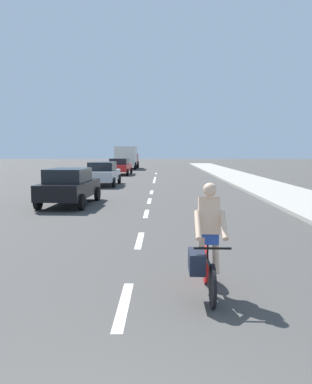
% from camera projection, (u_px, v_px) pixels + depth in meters
% --- Properties ---
extents(ground_plane, '(160.00, 160.00, 0.00)m').
position_uv_depth(ground_plane, '(152.00, 190.00, 21.95)').
color(ground_plane, '#423F3D').
extents(sidewalk_strip, '(3.60, 80.00, 0.14)m').
position_uv_depth(sidewalk_strip, '(263.00, 186.00, 23.82)').
color(sidewalk_strip, '#9E998E').
rests_on(sidewalk_strip, ground).
extents(lane_stripe_1, '(0.16, 1.80, 0.01)m').
position_uv_depth(lane_stripe_1, '(124.00, 305.00, 5.62)').
color(lane_stripe_1, white).
rests_on(lane_stripe_1, ground).
extents(lane_stripe_2, '(0.16, 1.80, 0.01)m').
position_uv_depth(lane_stripe_2, '(140.00, 240.00, 9.66)').
color(lane_stripe_2, white).
rests_on(lane_stripe_2, ground).
extents(lane_stripe_3, '(0.16, 1.80, 0.01)m').
position_uv_depth(lane_stripe_3, '(146.00, 214.00, 13.71)').
color(lane_stripe_3, white).
rests_on(lane_stripe_3, ground).
extents(lane_stripe_4, '(0.16, 1.80, 0.01)m').
position_uv_depth(lane_stripe_4, '(149.00, 201.00, 17.16)').
color(lane_stripe_4, white).
rests_on(lane_stripe_4, ground).
extents(lane_stripe_5, '(0.16, 1.80, 0.01)m').
position_uv_depth(lane_stripe_5, '(152.00, 192.00, 20.74)').
color(lane_stripe_5, white).
rests_on(lane_stripe_5, ground).
extents(lane_stripe_6, '(0.16, 1.80, 0.01)m').
position_uv_depth(lane_stripe_6, '(154.00, 182.00, 27.43)').
color(lane_stripe_6, white).
rests_on(lane_stripe_6, ground).
extents(lane_stripe_7, '(0.16, 1.80, 0.01)m').
position_uv_depth(lane_stripe_7, '(155.00, 180.00, 29.28)').
color(lane_stripe_7, white).
rests_on(lane_stripe_7, ground).
extents(lane_stripe_8, '(0.16, 1.80, 0.01)m').
position_uv_depth(lane_stripe_8, '(155.00, 178.00, 31.63)').
color(lane_stripe_8, white).
rests_on(lane_stripe_8, ground).
extents(lane_stripe_9, '(0.16, 1.80, 0.01)m').
position_uv_depth(lane_stripe_9, '(156.00, 174.00, 37.46)').
color(lane_stripe_9, white).
rests_on(lane_stripe_9, ground).
extents(cyclist, '(0.62, 1.71, 1.82)m').
position_uv_depth(cyclist, '(206.00, 245.00, 5.94)').
color(cyclist, black).
rests_on(cyclist, ground).
extents(parked_car_black, '(2.08, 4.23, 1.57)m').
position_uv_depth(parked_car_black, '(70.00, 186.00, 15.83)').
color(parked_car_black, black).
rests_on(parked_car_black, ground).
extents(parked_car_silver, '(2.00, 4.28, 1.57)m').
position_uv_depth(parked_car_silver, '(103.00, 173.00, 24.63)').
color(parked_car_silver, '#B7BABF').
rests_on(parked_car_silver, ground).
extents(parked_car_red, '(2.13, 4.41, 1.57)m').
position_uv_depth(parked_car_red, '(120.00, 166.00, 35.52)').
color(parked_car_red, red).
rests_on(parked_car_red, ground).
extents(delivery_truck, '(2.75, 6.27, 2.80)m').
position_uv_depth(delivery_truck, '(127.00, 157.00, 46.65)').
color(delivery_truck, maroon).
rests_on(delivery_truck, ground).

